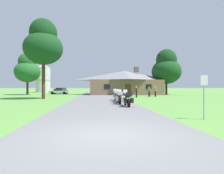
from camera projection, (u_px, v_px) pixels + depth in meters
The scene contains 17 objects.
ground_plane at pixel (98, 98), 25.75m from camera, with size 500.00×500.00×0.00m, color #56893D.
asphalt_driveway at pixel (98, 99), 23.76m from camera, with size 6.40×80.00×0.06m, color slate.
motorcycle_black_nearest_to_camera at pixel (128, 99), 14.20m from camera, with size 0.72×2.08×1.30m.
motorcycle_blue_second_in_row at pixel (120, 98), 16.41m from camera, with size 0.86×2.08×1.30m.
motorcycle_black_third_in_row at pixel (118, 97), 18.43m from camera, with size 0.84×2.08×1.30m.
motorcycle_yellow_farthest_in_row at pixel (116, 96), 20.78m from camera, with size 0.73×2.08×1.30m.
stone_lodge at pixel (124, 82), 39.03m from camera, with size 15.24×9.25×5.92m.
bystander_olive_shirt_near_lodge at pixel (149, 91), 29.86m from camera, with size 0.55×0.25×1.67m.
bystander_red_shirt_beside_signpost at pixel (136, 91), 27.28m from camera, with size 0.29×0.54×1.67m.
bystander_tan_shirt_by_tree at pixel (155, 91), 29.77m from camera, with size 0.31×0.53×1.67m.
metal_signpost_roadside at pixel (204, 92), 8.80m from camera, with size 0.36×0.06×2.14m.
tree_left_near at pixel (43, 44), 24.11m from camera, with size 5.04×5.04×10.58m.
tree_left_far at pixel (27, 69), 37.15m from camera, with size 5.01×5.01×8.55m.
tree_right_of_lodge at pixel (166, 68), 38.75m from camera, with size 6.14×6.14×9.62m.
metal_silo_distant at pixel (43, 78), 54.08m from camera, with size 4.27×4.27×8.35m.
parked_navy_suv_far_left at pixel (61, 90), 45.40m from camera, with size 2.53×4.83×1.40m.
parked_silver_sedan_far_left at pixel (59, 91), 39.91m from camera, with size 4.38×2.30×1.20m.
Camera 1 is at (-0.42, -5.83, 1.57)m, focal length 29.35 mm.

